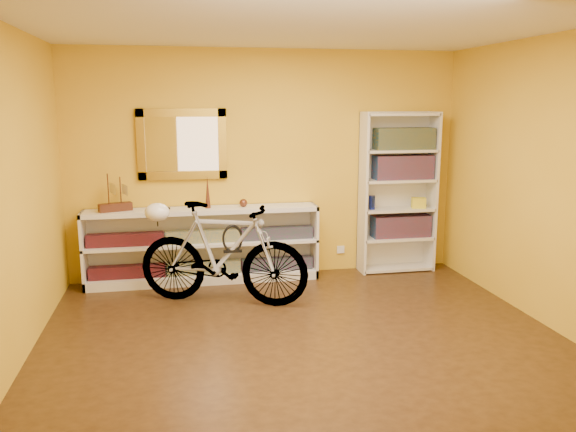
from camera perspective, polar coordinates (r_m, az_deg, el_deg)
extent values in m
cube|color=#311D0D|center=(5.06, 1.54, -12.21)|extent=(4.50, 4.00, 0.01)
cube|color=silver|center=(4.68, 1.72, 18.55)|extent=(4.50, 4.00, 0.01)
cube|color=gold|center=(6.65, -2.14, 5.11)|extent=(4.50, 0.01, 2.60)
cube|color=gold|center=(4.75, -25.97, 1.52)|extent=(0.01, 4.00, 2.60)
cube|color=gold|center=(5.63, 24.66, 2.98)|extent=(0.01, 4.00, 2.60)
cube|color=olive|center=(6.51, -10.45, 7.01)|extent=(0.98, 0.06, 0.78)
cube|color=silver|center=(7.02, 5.24, -3.33)|extent=(0.09, 0.02, 0.09)
cube|color=black|center=(6.59, -8.33, -5.08)|extent=(2.50, 0.13, 0.14)
cube|color=navy|center=(6.50, -8.42, -1.99)|extent=(2.50, 0.13, 0.14)
imported|color=black|center=(6.45, -12.14, 0.65)|extent=(0.00, 0.00, 0.00)
cone|color=#5B2E1F|center=(6.43, -7.98, 2.38)|extent=(0.06, 0.06, 0.36)
sphere|color=#5B2E1F|center=(6.48, -4.45, 1.31)|extent=(0.09, 0.09, 0.09)
cube|color=maroon|center=(7.04, 11.10, -0.98)|extent=(0.70, 0.22, 0.26)
cube|color=maroon|center=(6.93, 11.32, 4.77)|extent=(0.70, 0.22, 0.28)
cube|color=#163E4F|center=(6.90, 11.43, 7.54)|extent=(0.70, 0.22, 0.25)
cylinder|color=#16249B|center=(6.83, 8.32, 1.33)|extent=(0.07, 0.07, 0.17)
cube|color=maroon|center=(6.84, 9.37, 7.24)|extent=(0.15, 0.15, 0.17)
cube|color=yellow|center=(7.03, 12.82, 1.28)|extent=(0.18, 0.14, 0.12)
imported|color=silver|center=(5.79, -6.49, -3.71)|extent=(1.07, 1.82, 1.04)
ellipsoid|color=white|center=(5.94, -12.85, 0.37)|extent=(0.25, 0.24, 0.19)
torus|color=black|center=(5.73, -5.52, -2.25)|extent=(0.21, 0.02, 0.21)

